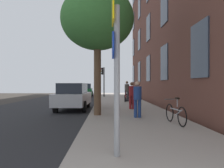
% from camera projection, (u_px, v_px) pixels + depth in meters
% --- Properties ---
extents(ground_plane, '(41.80, 41.80, 0.00)m').
position_uv_depth(ground_plane, '(77.00, 105.00, 16.09)').
color(ground_plane, '#332D28').
extents(road_asphalt, '(7.00, 38.00, 0.01)m').
position_uv_depth(road_asphalt, '(48.00, 105.00, 16.04)').
color(road_asphalt, '#232326').
rests_on(road_asphalt, ground).
extents(sidewalk, '(4.20, 38.00, 0.12)m').
position_uv_depth(sidewalk, '(123.00, 104.00, 16.19)').
color(sidewalk, '#9E9389').
rests_on(sidewalk, ground).
extents(sign_post, '(0.16, 0.60, 3.31)m').
position_uv_depth(sign_post, '(116.00, 63.00, 4.34)').
color(sign_post, gray).
rests_on(sign_post, sidewalk).
extents(traffic_light, '(0.43, 0.24, 3.39)m').
position_uv_depth(traffic_light, '(103.00, 76.00, 24.67)').
color(traffic_light, black).
rests_on(traffic_light, sidewalk).
extents(tree_near, '(3.45, 3.45, 6.00)m').
position_uv_depth(tree_near, '(97.00, 20.00, 10.11)').
color(tree_near, brown).
rests_on(tree_near, sidewalk).
extents(bicycle_0, '(0.42, 1.76, 0.98)m').
position_uv_depth(bicycle_0, '(176.00, 114.00, 7.82)').
color(bicycle_0, black).
rests_on(bicycle_0, sidewalk).
extents(bicycle_1, '(0.44, 1.71, 0.94)m').
position_uv_depth(bicycle_1, '(135.00, 102.00, 13.15)').
color(bicycle_1, black).
rests_on(bicycle_1, sidewalk).
extents(bicycle_2, '(0.42, 1.73, 0.95)m').
position_uv_depth(bicycle_2, '(131.00, 99.00, 15.60)').
color(bicycle_2, black).
rests_on(bicycle_2, sidewalk).
extents(bicycle_3, '(0.54, 1.61, 0.92)m').
position_uv_depth(bicycle_3, '(126.00, 97.00, 17.65)').
color(bicycle_3, black).
rests_on(bicycle_3, sidewalk).
extents(pedestrian_0, '(0.49, 0.49, 1.59)m').
position_uv_depth(pedestrian_0, '(137.00, 97.00, 9.35)').
color(pedestrian_0, navy).
rests_on(pedestrian_0, sidewalk).
extents(pedestrian_1, '(0.40, 0.40, 1.58)m').
position_uv_depth(pedestrian_1, '(132.00, 94.00, 12.52)').
color(pedestrian_1, maroon).
rests_on(pedestrian_1, sidewalk).
extents(pedestrian_2, '(0.54, 0.54, 1.70)m').
position_uv_depth(pedestrian_2, '(127.00, 90.00, 17.98)').
color(pedestrian_2, '#26262D').
rests_on(pedestrian_2, sidewalk).
extents(car_0, '(1.93, 4.00, 1.62)m').
position_uv_depth(car_0, '(73.00, 96.00, 13.03)').
color(car_0, '#B7B7BC').
rests_on(car_0, road_asphalt).
extents(car_1, '(1.90, 4.02, 1.62)m').
position_uv_depth(car_1, '(85.00, 90.00, 26.18)').
color(car_1, '#19662D').
rests_on(car_1, road_asphalt).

